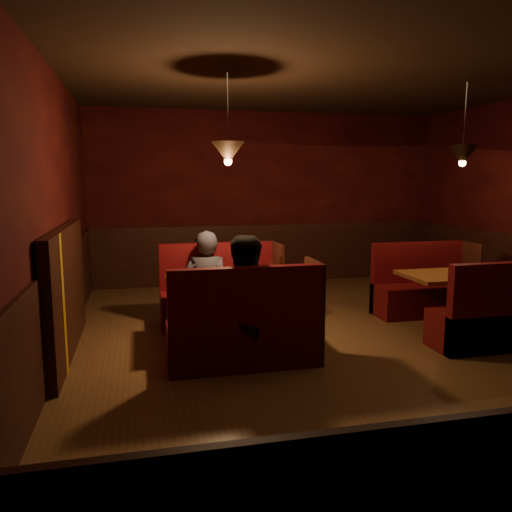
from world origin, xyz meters
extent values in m
cube|color=brown|center=(0.00, 0.00, -0.01)|extent=(6.00, 7.00, 0.01)
cube|color=black|center=(0.00, 0.00, 2.90)|extent=(6.00, 7.00, 0.01)
cube|color=black|center=(0.00, 3.50, 1.45)|extent=(6.00, 0.01, 2.90)
cube|color=black|center=(-3.00, 0.00, 1.45)|extent=(0.01, 7.00, 2.90)
cube|color=black|center=(0.00, 3.48, 0.50)|extent=(6.00, 0.04, 1.00)
cube|color=black|center=(-2.98, 0.00, 0.50)|extent=(0.04, 7.00, 1.00)
cube|color=black|center=(-2.92, 0.40, 0.65)|extent=(0.10, 2.20, 1.30)
cube|color=#BD8E19|center=(-2.87, -0.15, 0.65)|extent=(0.01, 0.12, 1.30)
cylinder|color=#333333|center=(-1.25, 0.38, 2.45)|extent=(0.01, 0.01, 0.80)
cone|color=black|center=(-1.25, 0.38, 2.05)|extent=(0.34, 0.34, 0.22)
sphere|color=#FFBF72|center=(-1.25, 0.38, 1.96)|extent=(0.08, 0.08, 0.08)
cylinder|color=#333333|center=(1.44, 0.26, 2.45)|extent=(0.01, 0.01, 0.80)
cone|color=black|center=(1.44, 0.26, 2.05)|extent=(0.34, 0.34, 0.22)
sphere|color=#FFBF72|center=(1.44, 0.26, 1.96)|extent=(0.08, 0.08, 0.08)
cube|color=#4F2B16|center=(-1.25, 0.38, 0.69)|extent=(1.32, 0.80, 0.05)
cylinder|color=black|center=(-1.25, 0.38, 0.33)|extent=(0.13, 0.13, 0.66)
cylinder|color=black|center=(-1.25, 0.38, 0.02)|extent=(0.53, 0.53, 0.04)
cylinder|color=silver|center=(-1.21, 0.25, 0.72)|extent=(0.26, 0.26, 0.02)
cube|color=black|center=(-1.21, 0.28, 0.74)|extent=(0.09, 0.08, 0.03)
ellipsoid|color=silver|center=(-1.25, 0.28, 0.75)|extent=(0.07, 0.07, 0.05)
cube|color=tan|center=(-1.17, 0.22, 0.74)|extent=(0.08, 0.07, 0.03)
cylinder|color=silver|center=(-1.19, 0.19, 0.73)|extent=(0.10, 0.09, 0.01)
cylinder|color=silver|center=(-1.35, 0.54, 0.72)|extent=(0.25, 0.25, 0.01)
ellipsoid|color=beige|center=(-1.36, 0.57, 0.75)|extent=(0.09, 0.09, 0.05)
cube|color=silver|center=(-1.39, 0.52, 0.73)|extent=(0.18, 0.08, 0.00)
cylinder|color=white|center=(-0.94, 0.40, 0.75)|extent=(0.05, 0.05, 0.08)
cylinder|color=white|center=(-0.73, 0.62, 0.78)|extent=(0.07, 0.07, 0.14)
cylinder|color=white|center=(-0.82, 0.22, 0.78)|extent=(0.07, 0.07, 0.14)
cylinder|color=#47230F|center=(-0.65, 0.42, 0.79)|extent=(0.06, 0.06, 0.15)
cylinder|color=#47230F|center=(-0.65, 0.42, 0.89)|extent=(0.02, 0.02, 0.07)
ellipsoid|color=white|center=(-0.89, 0.27, 0.73)|extent=(0.11, 0.10, 0.04)
cube|color=#3E0D0D|center=(-1.25, 1.07, 0.21)|extent=(1.42, 0.52, 0.43)
cube|color=#3E0D0D|center=(-1.25, 1.27, 0.50)|extent=(1.42, 0.11, 0.99)
cube|color=black|center=(-0.52, 1.07, 0.50)|extent=(0.04, 0.52, 0.99)
cube|color=#3E0D0D|center=(-1.25, -0.30, 0.21)|extent=(1.42, 0.52, 0.43)
cube|color=#3E0D0D|center=(-1.25, -0.51, 0.50)|extent=(1.42, 0.11, 0.99)
cube|color=black|center=(-0.52, -0.30, 0.50)|extent=(0.04, 0.52, 0.99)
cube|color=#4F2B16|center=(1.44, 0.26, 0.65)|extent=(1.20, 0.77, 0.05)
cylinder|color=black|center=(1.44, 0.26, 0.32)|extent=(0.13, 0.13, 0.63)
cylinder|color=black|center=(1.44, 0.26, 0.02)|extent=(0.51, 0.51, 0.04)
cube|color=#3E0D0D|center=(1.44, 0.91, 0.20)|extent=(1.29, 0.50, 0.41)
cube|color=#3E0D0D|center=(1.44, 1.11, 0.47)|extent=(1.29, 0.11, 0.95)
cube|color=black|center=(2.10, 0.91, 0.47)|extent=(0.04, 0.50, 0.95)
cube|color=#3E0D0D|center=(1.44, -0.39, 0.20)|extent=(1.29, 0.50, 0.41)
cube|color=#3E0D0D|center=(1.44, -0.59, 0.47)|extent=(1.29, 0.11, 0.95)
imported|color=#2B2A33|center=(-1.41, 1.03, 0.76)|extent=(0.63, 0.50, 1.53)
imported|color=black|center=(-1.17, -0.32, 0.80)|extent=(0.92, 0.81, 1.61)
camera|label=1|loc=(-2.17, -4.83, 1.77)|focal=35.00mm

